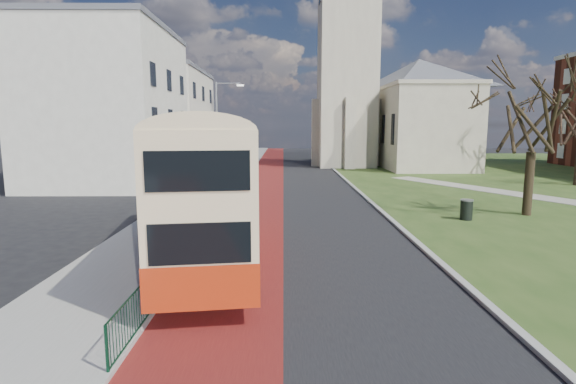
{
  "coord_description": "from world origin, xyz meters",
  "views": [
    {
      "loc": [
        0.51,
        -16.25,
        4.93
      ],
      "look_at": [
        0.71,
        3.42,
        2.0
      ],
      "focal_mm": 28.0,
      "sensor_mm": 36.0,
      "label": 1
    }
  ],
  "objects_px": {
    "streetlamp": "(219,130)",
    "winter_tree_near": "(535,101)",
    "bus": "(209,183)",
    "litter_bin": "(466,210)"
  },
  "relations": [
    {
      "from": "bus",
      "to": "litter_bin",
      "type": "height_order",
      "value": "bus"
    },
    {
      "from": "streetlamp",
      "to": "litter_bin",
      "type": "height_order",
      "value": "streetlamp"
    },
    {
      "from": "streetlamp",
      "to": "bus",
      "type": "height_order",
      "value": "streetlamp"
    },
    {
      "from": "streetlamp",
      "to": "winter_tree_near",
      "type": "xyz_separation_m",
      "value": [
        18.25,
        -10.12,
        1.64
      ]
    },
    {
      "from": "bus",
      "to": "streetlamp",
      "type": "bearing_deg",
      "value": 89.42
    },
    {
      "from": "bus",
      "to": "litter_bin",
      "type": "relative_size",
      "value": 11.52
    },
    {
      "from": "bus",
      "to": "litter_bin",
      "type": "bearing_deg",
      "value": 21.56
    },
    {
      "from": "winter_tree_near",
      "to": "litter_bin",
      "type": "height_order",
      "value": "winter_tree_near"
    },
    {
      "from": "winter_tree_near",
      "to": "bus",
      "type": "bearing_deg",
      "value": -153.58
    },
    {
      "from": "streetlamp",
      "to": "litter_bin",
      "type": "xyz_separation_m",
      "value": [
        14.4,
        -11.36,
        -4.02
      ]
    }
  ]
}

